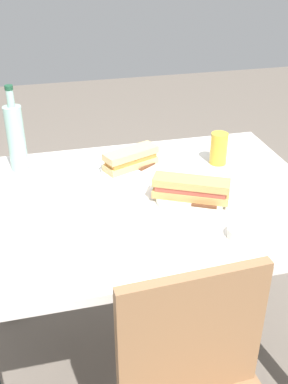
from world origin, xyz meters
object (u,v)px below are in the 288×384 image
object	(u,v)px
dining_table	(144,226)
plate_far	(130,169)
knife_near	(192,205)
baguette_sandwich_far	(130,159)
olive_bowl	(242,232)
baguette_sandwich_near	(191,188)
water_bottle	(16,137)
beer_glass	(219,149)
knife_far	(140,170)
plate_near	(190,199)

from	to	relation	value
dining_table	plate_far	bearing A→B (deg)	-88.61
dining_table	knife_near	bearing A→B (deg)	138.60
baguette_sandwich_far	olive_bowl	distance (m)	0.54
plate_far	knife_near	bearing A→B (deg)	113.03
baguette_sandwich_near	baguette_sandwich_far	distance (m)	0.30
dining_table	water_bottle	distance (m)	0.56
dining_table	olive_bowl	size ratio (longest dim) A/B	13.48
baguette_sandwich_near	water_bottle	bearing A→B (deg)	-34.66
water_bottle	olive_bowl	distance (m)	0.86
olive_bowl	baguette_sandwich_near	bearing A→B (deg)	-70.23
plate_far	water_bottle	bearing A→B (deg)	-15.49
beer_glass	knife_far	bearing A→B (deg)	4.13
baguette_sandwich_near	plate_far	bearing A→B (deg)	-60.99
plate_far	water_bottle	distance (m)	0.42
plate_far	water_bottle	world-z (taller)	water_bottle
baguette_sandwich_far	beer_glass	size ratio (longest dim) A/B	1.78
baguette_sandwich_far	beer_glass	xyz separation A→B (m)	(-0.34, 0.02, 0.01)
knife_far	plate_near	bearing A→B (deg)	117.72
knife_near	baguette_sandwich_far	bearing A→B (deg)	-66.97
baguette_sandwich_near	knife_near	size ratio (longest dim) A/B	1.51
dining_table	plate_far	distance (m)	0.23
beer_glass	baguette_sandwich_near	bearing A→B (deg)	51.78
baguette_sandwich_near	knife_far	bearing A→B (deg)	-62.28
baguette_sandwich_far	olive_bowl	world-z (taller)	baguette_sandwich_far
knife_near	water_bottle	world-z (taller)	water_bottle
knife_far	olive_bowl	xyz separation A→B (m)	(-0.20, 0.45, -0.00)
plate_far	olive_bowl	world-z (taller)	olive_bowl
baguette_sandwich_far	olive_bowl	xyz separation A→B (m)	(-0.23, 0.49, -0.03)
baguette_sandwich_near	knife_near	bearing A→B (deg)	75.87
water_bottle	olive_bowl	xyz separation A→B (m)	(-0.62, 0.59, -0.11)
plate_near	plate_far	bearing A→B (deg)	-60.99
plate_near	plate_far	world-z (taller)	same
baguette_sandwich_far	knife_far	bearing A→B (deg)	125.58
knife_near	baguette_sandwich_far	distance (m)	0.34
plate_near	knife_far	distance (m)	0.25
plate_near	knife_near	xyz separation A→B (m)	(0.01, 0.05, 0.01)
water_bottle	olive_bowl	bearing A→B (deg)	136.03
plate_far	baguette_sandwich_far	size ratio (longest dim) A/B	1.04
water_bottle	beer_glass	size ratio (longest dim) A/B	2.63
knife_far	water_bottle	xyz separation A→B (m)	(0.42, -0.15, 0.11)
plate_near	baguette_sandwich_near	world-z (taller)	baguette_sandwich_near
plate_far	olive_bowl	xyz separation A→B (m)	(-0.23, 0.49, 0.01)
water_bottle	baguette_sandwich_near	bearing A→B (deg)	145.34
dining_table	olive_bowl	world-z (taller)	olive_bowl
knife_far	beer_glass	bearing A→B (deg)	-175.87
baguette_sandwich_far	dining_table	bearing A→B (deg)	91.39
plate_near	olive_bowl	bearing A→B (deg)	109.77
knife_near	baguette_sandwich_far	world-z (taller)	baguette_sandwich_far
plate_near	knife_far	xyz separation A→B (m)	(0.12, -0.22, 0.01)
plate_far	baguette_sandwich_near	bearing A→B (deg)	119.01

